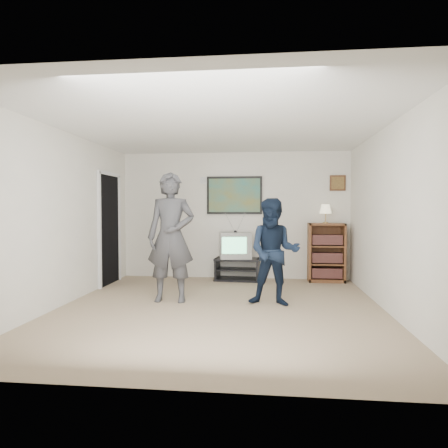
% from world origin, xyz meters
% --- Properties ---
extents(room_shell, '(4.51, 5.00, 2.51)m').
position_xyz_m(room_shell, '(0.00, 0.35, 1.25)').
color(room_shell, '#755D4A').
rests_on(room_shell, ground).
extents(media_stand, '(0.89, 0.53, 0.43)m').
position_xyz_m(media_stand, '(0.08, 2.23, 0.21)').
color(media_stand, black).
rests_on(media_stand, room_shell).
extents(crt_television, '(0.66, 0.59, 0.50)m').
position_xyz_m(crt_television, '(0.04, 2.23, 0.68)').
color(crt_television, gray).
rests_on(crt_television, media_stand).
extents(bookshelf, '(0.68, 0.39, 1.11)m').
position_xyz_m(bookshelf, '(1.77, 2.28, 0.56)').
color(bookshelf, '#532819').
rests_on(bookshelf, room_shell).
extents(table_lamp, '(0.22, 0.22, 0.36)m').
position_xyz_m(table_lamp, '(1.74, 2.25, 1.29)').
color(table_lamp, '#FFF2C1').
rests_on(table_lamp, bookshelf).
extents(person_tall, '(0.72, 0.49, 1.92)m').
position_xyz_m(person_tall, '(-0.77, 0.37, 0.96)').
color(person_tall, '#38383B').
rests_on(person_tall, room_shell).
extents(person_short, '(0.81, 0.67, 1.53)m').
position_xyz_m(person_short, '(0.75, 0.30, 0.77)').
color(person_short, black).
rests_on(person_short, room_shell).
extents(controller_left, '(0.07, 0.12, 0.03)m').
position_xyz_m(controller_left, '(-0.75, 0.62, 1.28)').
color(controller_left, white).
rests_on(controller_left, person_tall).
extents(controller_right, '(0.07, 0.13, 0.04)m').
position_xyz_m(controller_right, '(0.76, 0.49, 1.06)').
color(controller_right, white).
rests_on(controller_right, person_short).
extents(poster, '(1.10, 0.03, 0.75)m').
position_xyz_m(poster, '(0.00, 2.48, 1.65)').
color(poster, black).
rests_on(poster, room_shell).
extents(air_vent, '(0.28, 0.02, 0.14)m').
position_xyz_m(air_vent, '(-0.55, 2.48, 1.95)').
color(air_vent, white).
rests_on(air_vent, room_shell).
extents(small_picture, '(0.30, 0.03, 0.30)m').
position_xyz_m(small_picture, '(2.00, 2.48, 1.88)').
color(small_picture, '#3F2314').
rests_on(small_picture, room_shell).
extents(doorway, '(0.03, 0.85, 2.00)m').
position_xyz_m(doorway, '(-2.23, 1.60, 1.00)').
color(doorway, black).
rests_on(doorway, room_shell).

